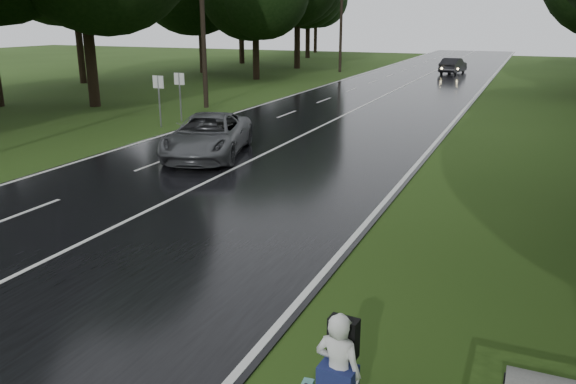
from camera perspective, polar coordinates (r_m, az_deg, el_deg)
name	(u,v)px	position (r m, az deg, el deg)	size (l,w,h in m)	color
ground	(52,259)	(13.68, -22.67, -6.25)	(160.00, 160.00, 0.00)	#284213
road	(338,118)	(30.46, 5.11, 7.43)	(12.00, 140.00, 0.04)	black
lane_center	(338,118)	(30.46, 5.11, 7.47)	(0.12, 140.00, 0.01)	silver
grey_car	(208,135)	(21.92, -8.08, 5.66)	(2.61, 5.66, 1.57)	#4A4C4F
far_car	(453,66)	(57.54, 16.30, 12.13)	(1.54, 4.42, 1.46)	black
hitchhiker	(338,377)	(7.55, 5.07, -18.04)	(0.64, 0.59, 1.68)	silver
utility_pole_mid	(206,107)	(34.54, -8.23, 8.43)	(1.80, 0.28, 9.46)	black
utility_pole_far	(340,72)	(57.47, 5.24, 11.95)	(1.80, 0.28, 10.29)	black
road_sign_a	(161,127)	(28.58, -12.66, 6.40)	(0.60, 0.10, 2.49)	white
road_sign_b	(182,121)	(30.02, -10.68, 7.02)	(0.59, 0.10, 2.47)	white
tree_left_d	(95,106)	(36.56, -18.83, 8.18)	(10.44, 10.44, 16.31)	black
tree_left_e	(256,79)	(50.38, -3.21, 11.27)	(8.23, 8.23, 12.85)	black
tree_left_f	(297,68)	(61.48, 0.92, 12.35)	(10.58, 10.58, 16.52)	black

